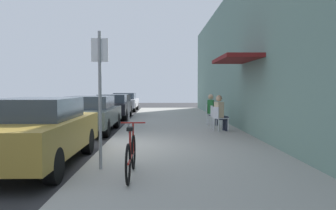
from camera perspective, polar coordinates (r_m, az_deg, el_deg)
The scene contains 15 objects.
ground_plane at distance 9.24m, azimuth -10.94°, elevation -7.54°, with size 60.00×60.00×0.00m, color #2D2D30.
sidewalk_slab at distance 11.09m, azimuth 2.43°, elevation -5.45°, with size 4.50×32.00×0.12m, color #9E9B93.
building_facade at distance 11.46m, azimuth 14.66°, elevation 9.02°, with size 1.40×32.00×5.82m.
parked_car_0 at distance 7.71m, azimuth -21.34°, elevation -4.09°, with size 1.80×4.40×1.44m.
parked_car_1 at distance 13.06m, azimuth -12.92°, elevation -1.40°, with size 1.80×4.40×1.36m.
parked_car_2 at distance 18.96m, azimuth -9.26°, elevation -0.13°, with size 1.80×4.40×1.32m.
parked_car_3 at distance 25.11m, azimuth -7.29°, elevation 0.60°, with size 1.80×4.40×1.32m.
parking_meter at distance 11.64m, azimuth -6.63°, elevation -0.98°, with size 0.12×0.10×1.32m.
street_sign at distance 6.49m, azimuth -11.40°, elevation 2.66°, with size 0.32×0.06×2.60m.
bicycle_0 at distance 5.97m, azimuth -6.26°, elevation -8.51°, with size 0.46×1.71×0.90m.
cafe_chair_0 at distance 12.29m, azimuth 8.56°, elevation -2.02°, with size 0.55×0.55×0.87m.
seated_patron_0 at distance 12.31m, azimuth 8.82°, elevation -1.12°, with size 0.50×0.46×1.29m.
cafe_chair_1 at distance 13.15m, azimuth 7.91°, elevation -1.71°, with size 0.44×0.44×0.87m.
cafe_chair_2 at distance 14.27m, azimuth 7.20°, elevation -1.35°, with size 0.56×0.56×0.87m.
seated_patron_2 at distance 14.24m, azimuth 7.44°, elevation -0.59°, with size 0.51×0.46×1.29m.
Camera 1 is at (1.54, -8.96, 1.65)m, focal length 36.17 mm.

